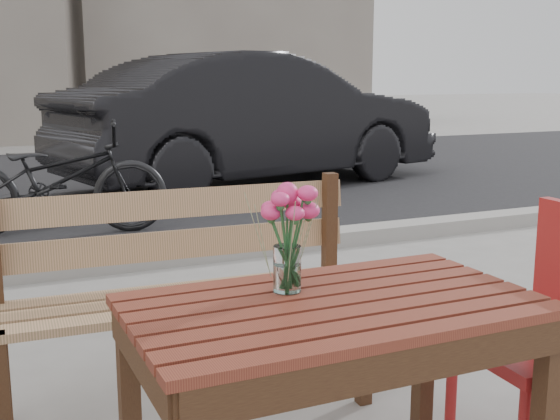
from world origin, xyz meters
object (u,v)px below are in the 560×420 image
main_table (334,340)px  bicycle (56,179)px  red_chair (556,324)px  main_vase (287,224)px  parked_car (253,120)px

main_table → bicycle: size_ratio=0.63×
red_chair → main_vase: size_ratio=2.82×
main_table → main_vase: 0.35m
main_table → red_chair: (0.81, -0.03, -0.07)m
main_vase → bicycle: (-0.13, 4.27, -0.43)m
main_table → red_chair: 0.81m
parked_car → bicycle: size_ratio=2.64×
red_chair → bicycle: (-1.03, 4.44, -0.04)m
bicycle → parked_car: bearing=-42.7°
main_table → parked_car: (2.35, 6.32, 0.20)m
red_chair → parked_car: parked_car is taller
parked_car → bicycle: bearing=113.7°
main_table → main_vase: (-0.08, 0.13, 0.32)m
main_table → bicycle: bearing=93.0°
parked_car → main_vase: bearing=145.5°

